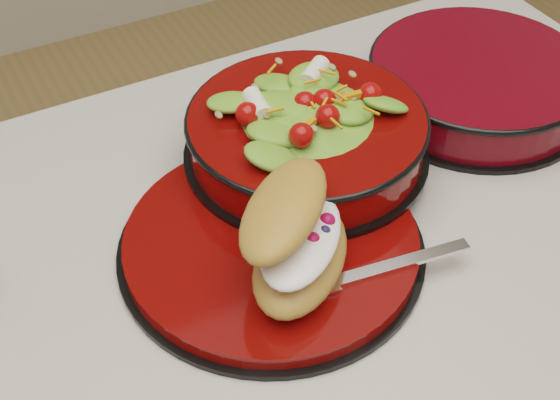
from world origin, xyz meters
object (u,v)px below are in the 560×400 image
dinner_plate (272,244)px  croissant (298,237)px  extra_bowl (477,81)px  fork (376,270)px  salad_bowl (307,126)px

dinner_plate → croissant: croissant is taller
dinner_plate → extra_bowl: 0.33m
croissant → fork: croissant is taller
salad_bowl → extra_bowl: bearing=3.0°
dinner_plate → fork: 0.10m
extra_bowl → croissant: bearing=-155.5°
dinner_plate → salad_bowl: 0.13m
croissant → extra_bowl: 0.34m
fork → extra_bowl: bearing=-46.9°
salad_bowl → extra_bowl: (0.23, 0.01, -0.03)m
salad_bowl → fork: salad_bowl is taller
dinner_plate → extra_bowl: size_ratio=1.12×
fork → extra_bowl: extra_bowl is taller
dinner_plate → croissant: 0.07m
dinner_plate → salad_bowl: (0.08, 0.09, 0.05)m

